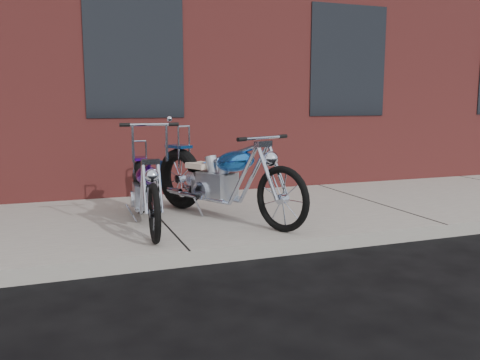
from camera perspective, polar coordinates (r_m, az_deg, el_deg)
name	(u,v)px	position (r m, az deg, el deg)	size (l,w,h in m)	color
ground	(190,267)	(4.84, -5.62, -9.65)	(120.00, 120.00, 0.00)	black
sidewalk	(159,223)	(6.23, -9.10, -4.83)	(22.00, 3.00, 0.15)	gray
chopper_purple	(146,192)	(5.77, -10.51, -1.36)	(0.51, 2.09, 1.17)	black
chopper_blue	(222,181)	(6.02, -2.00, -0.14)	(1.16, 2.28, 1.07)	black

